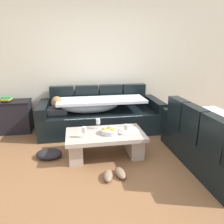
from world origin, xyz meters
TOP-DOWN VIEW (x-y plane):
  - ground_plane at (0.00, 0.00)m, footprint 14.00×14.00m
  - back_wall at (0.00, 2.15)m, footprint 9.00×0.10m
  - couch_along_wall at (0.02, 1.62)m, footprint 2.42×0.92m
  - couch_near_window at (1.52, 0.03)m, footprint 0.92×1.80m
  - coffee_table at (-0.01, 0.54)m, footprint 1.20×0.68m
  - fruit_bowl at (0.05, 0.51)m, footprint 0.28×0.28m
  - wine_glass_near_left at (-0.33, 0.41)m, footprint 0.07×0.07m
  - wine_glass_near_right at (0.29, 0.41)m, footprint 0.07×0.07m
  - wine_glass_far_back at (-0.10, 0.74)m, footprint 0.07×0.07m
  - open_magazine at (0.39, 0.57)m, footprint 0.29×0.23m
  - side_cabinet at (-1.69, 1.85)m, footprint 0.72×0.44m
  - book_stack_on_cabinet at (-1.75, 1.85)m, footprint 0.17×0.22m
  - pair_of_shoes at (0.02, -0.09)m, footprint 0.33×0.31m
  - crumpled_garment at (-0.88, 0.62)m, footprint 0.46×0.40m

SIDE VIEW (x-z plane):
  - ground_plane at x=0.00m, z-range 0.00..0.00m
  - pair_of_shoes at x=0.02m, z-range 0.00..0.09m
  - crumpled_garment at x=-0.88m, z-range 0.00..0.12m
  - coffee_table at x=-0.01m, z-range 0.05..0.43m
  - side_cabinet at x=-1.69m, z-range 0.00..0.64m
  - couch_along_wall at x=0.02m, z-range -0.11..0.77m
  - couch_near_window at x=1.52m, z-range -0.11..0.77m
  - open_magazine at x=0.39m, z-range 0.38..0.39m
  - fruit_bowl at x=0.05m, z-range 0.37..0.47m
  - wine_glass_near_left at x=-0.33m, z-range 0.41..0.58m
  - wine_glass_near_right at x=0.29m, z-range 0.41..0.58m
  - wine_glass_far_back at x=-0.10m, z-range 0.41..0.58m
  - book_stack_on_cabinet at x=-1.75m, z-range 0.64..0.74m
  - back_wall at x=0.00m, z-range 0.00..2.70m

